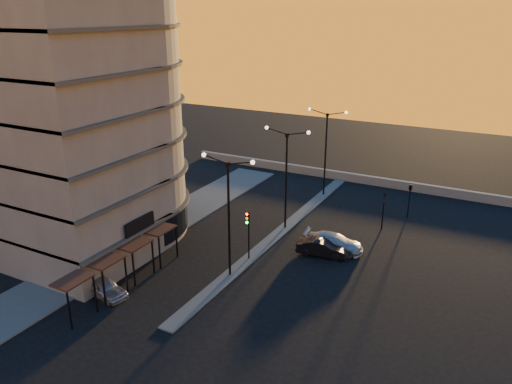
% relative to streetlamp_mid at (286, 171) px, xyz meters
% --- Properties ---
extents(ground, '(120.00, 120.00, 0.00)m').
position_rel_streetlamp_mid_xyz_m(ground, '(0.00, -10.00, -5.59)').
color(ground, black).
rests_on(ground, ground).
extents(sidewalk_west, '(5.00, 40.00, 0.12)m').
position_rel_streetlamp_mid_xyz_m(sidewalk_west, '(-10.50, -6.00, -5.53)').
color(sidewalk_west, '#4C4C4A').
rests_on(sidewalk_west, ground).
extents(median, '(1.20, 36.00, 0.12)m').
position_rel_streetlamp_mid_xyz_m(median, '(0.00, 0.00, -5.53)').
color(median, '#4C4C4A').
rests_on(median, ground).
extents(parapet, '(44.00, 0.50, 1.00)m').
position_rel_streetlamp_mid_xyz_m(parapet, '(2.00, 16.00, -5.09)').
color(parapet, slate).
rests_on(parapet, ground).
extents(building, '(14.35, 17.08, 25.00)m').
position_rel_streetlamp_mid_xyz_m(building, '(-14.00, -9.97, 6.32)').
color(building, slate).
rests_on(building, ground).
extents(streetlamp_near, '(4.32, 0.32, 9.51)m').
position_rel_streetlamp_mid_xyz_m(streetlamp_near, '(0.00, -10.00, 0.00)').
color(streetlamp_near, black).
rests_on(streetlamp_near, ground).
extents(streetlamp_mid, '(4.32, 0.32, 9.51)m').
position_rel_streetlamp_mid_xyz_m(streetlamp_mid, '(0.00, 0.00, 0.00)').
color(streetlamp_mid, black).
rests_on(streetlamp_mid, ground).
extents(streetlamp_far, '(4.32, 0.32, 9.51)m').
position_rel_streetlamp_mid_xyz_m(streetlamp_far, '(0.00, 10.00, 0.00)').
color(streetlamp_far, black).
rests_on(streetlamp_far, ground).
extents(traffic_light_main, '(0.28, 0.44, 4.25)m').
position_rel_streetlamp_mid_xyz_m(traffic_light_main, '(0.00, -7.13, -2.70)').
color(traffic_light_main, black).
rests_on(traffic_light_main, ground).
extents(signal_east_a, '(0.13, 0.16, 3.60)m').
position_rel_streetlamp_mid_xyz_m(signal_east_a, '(8.00, 4.00, -3.66)').
color(signal_east_a, black).
rests_on(signal_east_a, ground).
extents(signal_east_b, '(0.42, 1.99, 3.60)m').
position_rel_streetlamp_mid_xyz_m(signal_east_b, '(9.50, 8.00, -2.49)').
color(signal_east_b, black).
rests_on(signal_east_b, ground).
extents(car_hatchback, '(4.16, 2.15, 1.35)m').
position_rel_streetlamp_mid_xyz_m(car_hatchback, '(-6.50, -16.64, -4.92)').
color(car_hatchback, '#B0B2B8').
rests_on(car_hatchback, ground).
extents(car_sedan, '(4.40, 2.13, 1.39)m').
position_rel_streetlamp_mid_xyz_m(car_sedan, '(4.99, -3.46, -4.90)').
color(car_sedan, black).
rests_on(car_sedan, ground).
extents(car_wagon, '(5.15, 2.38, 1.46)m').
position_rel_streetlamp_mid_xyz_m(car_wagon, '(5.49, -2.18, -4.86)').
color(car_wagon, '#A2A5AA').
rests_on(car_wagon, ground).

